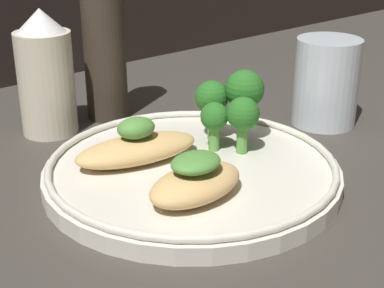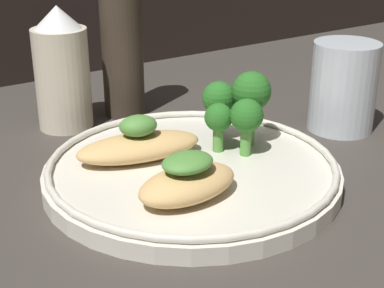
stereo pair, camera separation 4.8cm
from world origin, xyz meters
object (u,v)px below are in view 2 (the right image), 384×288
Objects in this scene: plate at (192,170)px; pepper_grinder at (122,33)px; broccoli_bunch at (237,104)px; drinking_glass at (343,87)px; sauce_bottle at (62,71)px.

pepper_grinder is (2.96, 17.69, 7.93)cm from plate.
broccoli_bunch is at bearing 13.24° from plate.
drinking_glass is at bearing 1.15° from broccoli_bunch.
sauce_bottle reaches higher than broccoli_bunch.
plate is 2.75× the size of drinking_glass.
plate is 19.61cm from drinking_glass.
drinking_glass is (16.27, -16.09, -4.44)cm from pepper_grinder.
plate is at bearing -99.49° from pepper_grinder.
pepper_grinder is at bearing 135.32° from drinking_glass.
sauce_bottle is at bearing 180.00° from pepper_grinder.
pepper_grinder is (6.82, -0.00, 2.97)cm from sauce_bottle.
plate is 1.99× the size of sauce_bottle.
plate is 18.77cm from sauce_bottle.
pepper_grinder is at bearing 80.51° from plate.
drinking_glass is at bearing -34.87° from sauce_bottle.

